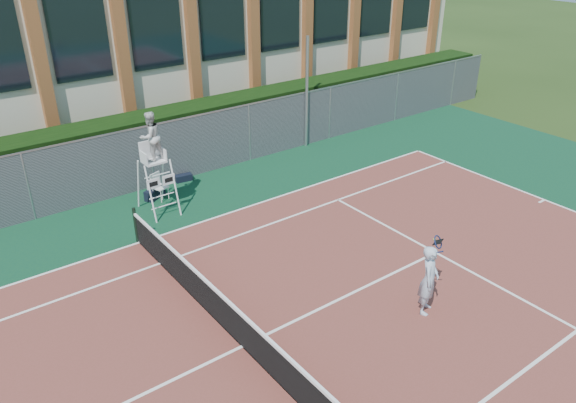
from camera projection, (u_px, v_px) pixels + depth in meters
ground at (243, 347)px, 12.25m from camera, size 120.00×120.00×0.00m
apron at (219, 323)px, 12.96m from camera, size 36.00×20.00×0.01m
tennis_court at (243, 347)px, 12.24m from camera, size 23.77×10.97×0.02m
tennis_net at (242, 328)px, 12.01m from camera, size 0.10×11.30×1.10m
fence at (93, 171)px, 18.04m from camera, size 40.00×0.06×2.20m
hedge at (81, 160)px, 18.90m from camera, size 40.00×1.40×2.20m
building at (4, 33)px, 23.20m from camera, size 45.00×10.60×8.22m
steel_pole at (307, 93)px, 22.11m from camera, size 0.12×0.12×4.43m
umpire_chair at (151, 139)px, 16.91m from camera, size 0.92×1.42×3.31m
plastic_chair at (158, 184)px, 18.49m from camera, size 0.55×0.55×0.91m
sports_bag_near at (155, 193)px, 18.73m from camera, size 0.85×0.70×0.34m
sports_bag_far at (184, 178)px, 19.94m from camera, size 0.63×0.34×0.24m
tennis_player at (429, 279)px, 12.97m from camera, size 1.04×0.79×1.76m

